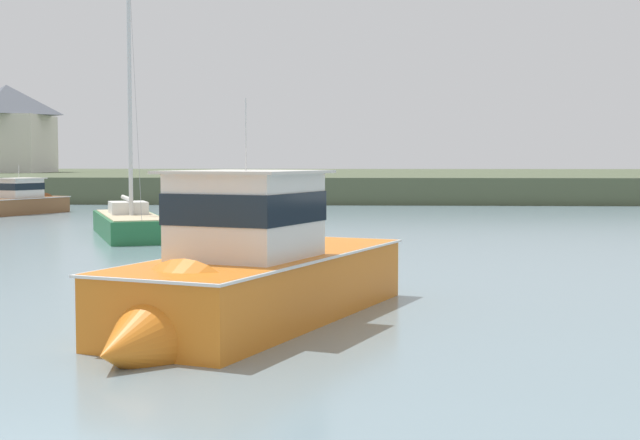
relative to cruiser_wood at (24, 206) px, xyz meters
name	(u,v)px	position (x,y,z in m)	size (l,w,h in m)	color
far_shore_bank	(332,182)	(17.36, 40.58, 0.51)	(210.83, 58.56, 2.00)	#4C563D
cruiser_wood	(24,206)	(0.00, 0.00, 0.00)	(5.30, 8.42, 3.79)	brown
sailboat_green	(130,230)	(10.90, -16.19, -0.21)	(5.50, 9.18, 13.26)	#236B3D
cruiser_orange	(243,294)	(18.86, -37.38, 0.18)	(6.20, 10.45, 5.60)	orange
cottage_eastern	(7,127)	(-15.76, 36.69, 6.13)	(8.45, 8.52, 8.93)	silver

